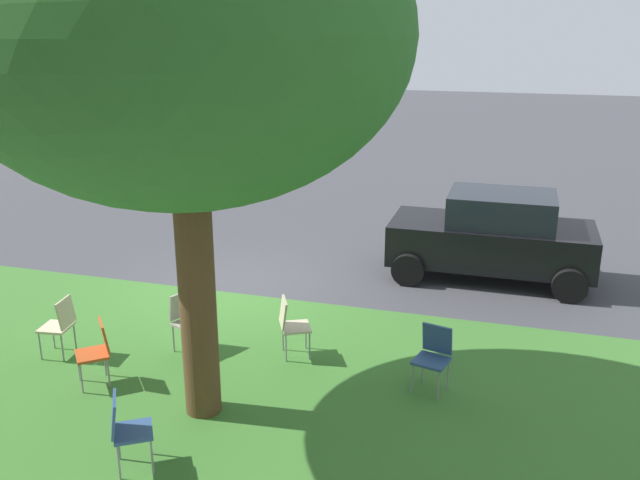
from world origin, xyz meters
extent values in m
plane|color=#424247|center=(0.00, 0.00, 0.00)|extent=(80.00, 80.00, 0.00)
cube|color=#3D752D|center=(0.00, 3.20, 0.00)|extent=(48.00, 6.00, 0.01)
cylinder|color=brown|center=(-1.38, 3.85, 1.65)|extent=(0.44, 0.44, 3.30)
ellipsoid|color=#2D6B28|center=(-1.38, 3.85, 4.48)|extent=(4.92, 4.92, 3.64)
cube|color=#C64C1E|center=(0.30, 3.69, 0.44)|extent=(0.58, 0.58, 0.04)
cube|color=#C64C1E|center=(0.16, 3.58, 0.68)|extent=(0.33, 0.36, 0.40)
cylinder|color=gray|center=(0.55, 3.67, 0.21)|extent=(0.02, 0.02, 0.42)
cylinder|color=gray|center=(0.31, 3.94, 0.21)|extent=(0.02, 0.02, 0.42)
cylinder|color=gray|center=(0.29, 3.45, 0.21)|extent=(0.02, 0.02, 0.42)
cylinder|color=gray|center=(0.05, 3.72, 0.21)|extent=(0.02, 0.02, 0.42)
cube|color=beige|center=(-2.01, 2.13, 0.44)|extent=(0.55, 0.55, 0.04)
cube|color=beige|center=(-1.85, 2.21, 0.68)|extent=(0.25, 0.40, 0.40)
cylinder|color=gray|center=(-2.24, 2.21, 0.21)|extent=(0.02, 0.02, 0.42)
cylinder|color=gray|center=(-2.08, 1.89, 0.21)|extent=(0.02, 0.02, 0.42)
cylinder|color=gray|center=(-1.94, 2.37, 0.21)|extent=(0.02, 0.02, 0.42)
cylinder|color=gray|center=(-1.78, 2.04, 0.21)|extent=(0.02, 0.02, 0.42)
cube|color=#ADA393|center=(-0.49, 2.45, 0.44)|extent=(0.53, 0.55, 0.04)
cube|color=#ADA393|center=(-0.33, 2.38, 0.68)|extent=(0.24, 0.40, 0.40)
cylinder|color=gray|center=(-0.58, 2.68, 0.21)|extent=(0.02, 0.02, 0.42)
cylinder|color=gray|center=(-0.72, 2.35, 0.21)|extent=(0.02, 0.02, 0.42)
cylinder|color=gray|center=(-0.26, 2.55, 0.21)|extent=(0.02, 0.02, 0.42)
cylinder|color=gray|center=(-0.41, 2.22, 0.21)|extent=(0.02, 0.02, 0.42)
cube|color=#335184|center=(-1.18, 5.10, 0.44)|extent=(0.56, 0.57, 0.04)
cube|color=#335184|center=(-1.02, 5.20, 0.68)|extent=(0.29, 0.38, 0.40)
cylinder|color=gray|center=(-1.42, 5.16, 0.21)|extent=(0.02, 0.02, 0.42)
cylinder|color=gray|center=(-1.22, 4.86, 0.21)|extent=(0.02, 0.02, 0.42)
cylinder|color=gray|center=(-1.13, 5.34, 0.21)|extent=(0.02, 0.02, 0.42)
cylinder|color=gray|center=(-0.94, 5.04, 0.21)|extent=(0.02, 0.02, 0.42)
cube|color=#335184|center=(-4.01, 2.60, 0.44)|extent=(0.51, 0.49, 0.04)
cube|color=#335184|center=(-4.06, 2.43, 0.68)|extent=(0.41, 0.18, 0.40)
cylinder|color=gray|center=(-3.80, 2.72, 0.21)|extent=(0.02, 0.02, 0.42)
cylinder|color=gray|center=(-4.15, 2.81, 0.21)|extent=(0.02, 0.02, 0.42)
cylinder|color=gray|center=(-3.88, 2.39, 0.21)|extent=(0.02, 0.02, 0.42)
cylinder|color=gray|center=(-4.23, 2.48, 0.21)|extent=(0.02, 0.02, 0.42)
cube|color=beige|center=(1.29, 3.12, 0.44)|extent=(0.45, 0.47, 0.04)
cube|color=beige|center=(1.11, 3.09, 0.68)|extent=(0.14, 0.41, 0.40)
cylinder|color=gray|center=(1.48, 2.96, 0.21)|extent=(0.02, 0.02, 0.42)
cylinder|color=gray|center=(1.43, 3.32, 0.21)|extent=(0.02, 0.02, 0.42)
cylinder|color=gray|center=(1.15, 2.91, 0.21)|extent=(0.02, 0.02, 0.42)
cylinder|color=gray|center=(1.10, 3.27, 0.21)|extent=(0.02, 0.02, 0.42)
cube|color=black|center=(-4.50, -1.93, 0.68)|extent=(3.70, 1.64, 0.76)
cube|color=#1E232B|center=(-4.65, -1.93, 1.33)|extent=(1.90, 1.44, 0.64)
cylinder|color=black|center=(-3.10, -1.06, 0.30)|extent=(0.60, 0.18, 0.60)
cylinder|color=black|center=(-3.10, -2.80, 0.30)|extent=(0.60, 0.18, 0.60)
cylinder|color=black|center=(-5.90, -1.06, 0.30)|extent=(0.60, 0.18, 0.60)
cylinder|color=black|center=(-5.90, -2.80, 0.30)|extent=(0.60, 0.18, 0.60)
camera|label=1|loc=(-4.86, 10.50, 4.57)|focal=37.87mm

